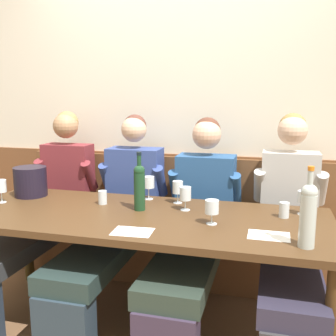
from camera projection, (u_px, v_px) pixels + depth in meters
ground_plane at (136, 334)px, 2.40m from camera, size 6.80×6.80×0.02m
room_wall_back at (179, 99)px, 3.18m from camera, size 6.80×0.08×2.80m
wood_wainscot_panel at (177, 210)px, 3.30m from camera, size 6.80×0.03×0.96m
wall_bench at (170, 241)px, 3.13m from camera, size 2.55×0.42×0.94m
dining_table at (140, 226)px, 2.38m from camera, size 2.25×0.87×0.72m
person_left_seat at (44, 206)px, 2.92m from camera, size 0.50×1.33×1.31m
person_right_seat at (118, 212)px, 2.78m from camera, size 0.52×1.33×1.29m
person_center_left_seat at (197, 217)px, 2.64m from camera, size 0.53×1.34×1.27m
person_center_right_seat at (290, 223)px, 2.48m from camera, size 0.49×1.33×1.31m
ice_bucket at (30, 181)px, 2.78m from camera, size 0.23×0.23×0.21m
wine_bottle_amber_mid at (308, 213)px, 1.82m from camera, size 0.08×0.08×0.39m
wine_bottle_clear_water at (139, 185)px, 2.43m from camera, size 0.07×0.07×0.37m
wine_glass_left_end at (149, 183)px, 2.69m from camera, size 0.08×0.08×0.16m
wine_glass_right_end at (178, 188)px, 2.59m from camera, size 0.07×0.07×0.15m
wine_glass_center_front at (304, 198)px, 2.34m from camera, size 0.08×0.08×0.15m
wine_glass_near_bucket at (1, 187)px, 2.60m from camera, size 0.07×0.07×0.15m
wine_glass_mid_right at (212, 208)px, 2.17m from camera, size 0.08×0.08×0.14m
wine_glass_center_rear at (185, 194)px, 2.43m from camera, size 0.07×0.07×0.15m
water_tumbler_right at (103, 197)px, 2.58m from camera, size 0.06×0.06×0.09m
water_tumbler_left at (284, 210)px, 2.30m from camera, size 0.06×0.06×0.09m
tasting_sheet_left_guest at (133, 232)px, 2.06m from camera, size 0.22×0.16×0.00m
tasting_sheet_right_guest at (269, 236)px, 2.00m from camera, size 0.21×0.15×0.00m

